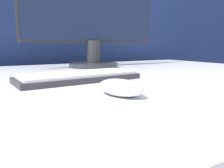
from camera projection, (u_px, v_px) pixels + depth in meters
The scene contains 4 objects.
partition_panel at pixel (23, 65), 1.29m from camera, with size 5.00×0.03×1.39m.
computer_mouse_near at pixel (120, 87), 0.45m from camera, with size 0.09×0.13×0.04m.
keyboard at pixel (79, 77), 0.65m from camera, with size 0.37×0.17×0.02m.
monitor at pixel (93, 11), 1.04m from camera, with size 0.69×0.24×0.50m.
Camera 1 is at (-0.17, -0.68, 0.81)m, focal length 35.00 mm.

